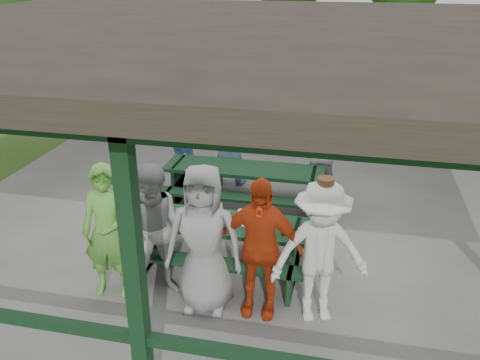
% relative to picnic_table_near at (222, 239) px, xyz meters
% --- Properties ---
extents(ground, '(90.00, 90.00, 0.00)m').
position_rel_picnic_table_near_xyz_m(ground, '(-0.08, 1.20, -0.57)').
color(ground, '#2E541A').
rests_on(ground, ground).
extents(concrete_slab, '(10.00, 8.00, 0.10)m').
position_rel_picnic_table_near_xyz_m(concrete_slab, '(-0.08, 1.20, -0.52)').
color(concrete_slab, slate).
rests_on(concrete_slab, ground).
extents(pavilion_structure, '(10.60, 8.60, 3.24)m').
position_rel_picnic_table_near_xyz_m(pavilion_structure, '(-0.08, 1.20, 2.60)').
color(pavilion_structure, black).
rests_on(pavilion_structure, concrete_slab).
extents(picnic_table_near, '(2.44, 1.39, 0.75)m').
position_rel_picnic_table_near_xyz_m(picnic_table_near, '(0.00, 0.00, 0.00)').
color(picnic_table_near, black).
rests_on(picnic_table_near, concrete_slab).
extents(picnic_table_far, '(2.76, 1.39, 0.75)m').
position_rel_picnic_table_near_xyz_m(picnic_table_far, '(-0.11, 2.00, 0.01)').
color(picnic_table_far, black).
rests_on(picnic_table_far, concrete_slab).
extents(table_setting, '(2.41, 0.45, 0.10)m').
position_rel_picnic_table_near_xyz_m(table_setting, '(0.00, 0.05, 0.31)').
color(table_setting, white).
rests_on(table_setting, picnic_table_near).
extents(contestant_green, '(0.72, 0.53, 1.81)m').
position_rel_picnic_table_near_xyz_m(contestant_green, '(-1.25, -0.87, 0.43)').
color(contestant_green, '#5FA93C').
rests_on(contestant_green, concrete_slab).
extents(contestant_grey_left, '(1.06, 0.94, 1.82)m').
position_rel_picnic_table_near_xyz_m(contestant_grey_left, '(-0.62, -0.75, 0.44)').
color(contestant_grey_left, gray).
rests_on(contestant_grey_left, concrete_slab).
extents(contestant_grey_mid, '(0.99, 0.69, 1.92)m').
position_rel_picnic_table_near_xyz_m(contestant_grey_mid, '(0.02, -0.88, 0.49)').
color(contestant_grey_mid, gray).
rests_on(contestant_grey_mid, concrete_slab).
extents(contestant_red, '(1.06, 0.45, 1.81)m').
position_rel_picnic_table_near_xyz_m(contestant_red, '(0.68, -0.82, 0.43)').
color(contestant_red, '#C03611').
rests_on(contestant_red, concrete_slab).
extents(contestant_white_fedora, '(1.32, 0.99, 1.87)m').
position_rel_picnic_table_near_xyz_m(contestant_white_fedora, '(1.41, -0.80, 0.44)').
color(contestant_white_fedora, silver).
rests_on(contestant_white_fedora, concrete_slab).
extents(spectator_lblue, '(1.54, 0.52, 1.65)m').
position_rel_picnic_table_near_xyz_m(spectator_lblue, '(-0.60, 2.96, 0.35)').
color(spectator_lblue, '#84AFCC').
rests_on(spectator_lblue, concrete_slab).
extents(spectator_blue, '(0.74, 0.59, 1.77)m').
position_rel_picnic_table_near_xyz_m(spectator_blue, '(-1.66, 3.34, 0.42)').
color(spectator_blue, '#3F5FA5').
rests_on(spectator_blue, concrete_slab).
extents(spectator_grey, '(0.92, 0.77, 1.72)m').
position_rel_picnic_table_near_xyz_m(spectator_grey, '(1.14, 2.84, 0.39)').
color(spectator_grey, gray).
rests_on(spectator_grey, concrete_slab).
extents(pickup_truck, '(6.34, 3.96, 1.64)m').
position_rel_picnic_table_near_xyz_m(pickup_truck, '(3.49, 8.63, 0.25)').
color(pickup_truck, silver).
rests_on(pickup_truck, ground).
extents(farm_trailer, '(4.23, 2.05, 1.47)m').
position_rel_picnic_table_near_xyz_m(farm_trailer, '(-2.52, 10.37, 0.16)').
color(farm_trailer, navy).
rests_on(farm_trailer, ground).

